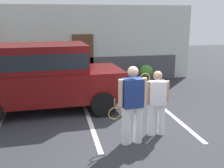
% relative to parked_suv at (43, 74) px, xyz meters
% --- Properties ---
extents(ground_plane, '(40.00, 40.00, 0.00)m').
position_rel_parked_suv_xyz_m(ground_plane, '(2.26, -2.46, -1.15)').
color(ground_plane, '#2D2D33').
extents(parking_stripe_1, '(0.12, 4.40, 0.01)m').
position_rel_parked_suv_xyz_m(parking_stripe_1, '(1.26, -0.96, -1.14)').
color(parking_stripe_1, silver).
rests_on(parking_stripe_1, ground_plane).
extents(parking_stripe_2, '(0.12, 4.40, 0.01)m').
position_rel_parked_suv_xyz_m(parking_stripe_2, '(3.70, -0.96, -1.14)').
color(parking_stripe_2, silver).
rests_on(parking_stripe_2, ground_plane).
extents(house_frontage, '(8.61, 0.40, 3.33)m').
position_rel_parked_suv_xyz_m(house_frontage, '(2.25, 3.76, 0.42)').
color(house_frontage, silver).
rests_on(house_frontage, ground_plane).
extents(parked_suv, '(4.69, 2.34, 2.05)m').
position_rel_parked_suv_xyz_m(parked_suv, '(0.00, 0.00, 0.00)').
color(parked_suv, '#590C0C').
rests_on(parked_suv, ground_plane).
extents(tennis_player_man, '(0.92, 0.32, 1.79)m').
position_rel_parked_suv_xyz_m(tennis_player_man, '(2.04, -2.75, -0.22)').
color(tennis_player_man, white).
rests_on(tennis_player_man, ground_plane).
extents(tennis_player_woman, '(0.74, 0.27, 1.60)m').
position_rel_parked_suv_xyz_m(tennis_player_woman, '(2.74, -2.41, -0.31)').
color(tennis_player_woman, white).
rests_on(tennis_player_woman, ground_plane).
extents(potted_plant_by_porch, '(0.60, 0.60, 0.79)m').
position_rel_parked_suv_xyz_m(potted_plant_by_porch, '(4.28, 2.96, -0.71)').
color(potted_plant_by_porch, brown).
rests_on(potted_plant_by_porch, ground_plane).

